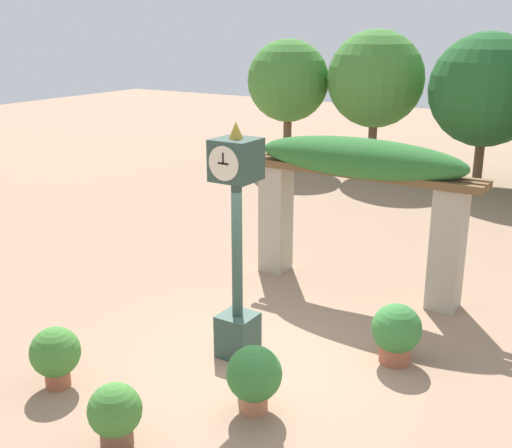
% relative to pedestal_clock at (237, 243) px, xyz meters
% --- Properties ---
extents(ground_plane, '(60.00, 60.00, 0.00)m').
position_rel_pedestal_clock_xyz_m(ground_plane, '(0.37, 0.06, -1.76)').
color(ground_plane, '#9E7A60').
extents(pedestal_clock, '(0.57, 0.62, 3.46)m').
position_rel_pedestal_clock_xyz_m(pedestal_clock, '(0.00, 0.00, 0.00)').
color(pedestal_clock, '#2D473D').
rests_on(pedestal_clock, ground).
extents(pergola, '(4.47, 1.10, 2.80)m').
position_rel_pedestal_clock_xyz_m(pergola, '(0.37, 3.29, 0.33)').
color(pergola, '#A89E89').
rests_on(pergola, ground).
extents(potted_plant_near_left, '(0.72, 0.72, 0.89)m').
position_rel_pedestal_clock_xyz_m(potted_plant_near_left, '(2.03, 1.06, -1.28)').
color(potted_plant_near_left, '#9E563D').
rests_on(potted_plant_near_left, ground).
extents(potted_plant_near_right, '(0.68, 0.68, 0.85)m').
position_rel_pedestal_clock_xyz_m(potted_plant_near_right, '(-1.58, -2.02, -1.28)').
color(potted_plant_near_right, '#9E563D').
rests_on(potted_plant_near_right, ground).
extents(potted_plant_far_left, '(0.63, 0.63, 0.78)m').
position_rel_pedestal_clock_xyz_m(potted_plant_far_left, '(0.00, -2.53, -1.33)').
color(potted_plant_far_left, brown).
rests_on(potted_plant_far_left, ground).
extents(potted_plant_far_right, '(0.71, 0.71, 0.88)m').
position_rel_pedestal_clock_xyz_m(potted_plant_far_right, '(0.98, -1.09, -1.26)').
color(potted_plant_far_right, '#B26B4C').
rests_on(potted_plant_far_right, ground).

